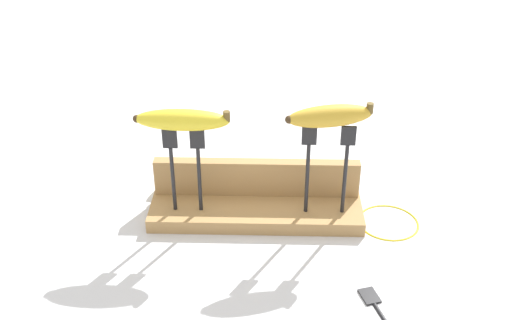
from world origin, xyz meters
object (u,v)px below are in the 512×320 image
(fork_stand_right, at_px, (327,162))
(banana_raised_right, at_px, (330,116))
(fork_stand_left, at_px, (185,163))
(banana_raised_left, at_px, (182,120))
(fork_fallen_near, at_px, (382,314))
(banana_chunk_near, at_px, (174,182))
(wire_coil, at_px, (388,222))

(fork_stand_right, height_order, banana_raised_right, banana_raised_right)
(fork_stand_left, height_order, banana_raised_left, banana_raised_left)
(banana_raised_left, height_order, fork_fallen_near, banana_raised_left)
(fork_stand_right, bearing_deg, banana_raised_left, 180.00)
(banana_raised_right, xyz_separation_m, fork_fallen_near, (0.07, -0.24, -0.22))
(fork_stand_left, bearing_deg, banana_raised_left, 178.41)
(banana_chunk_near, bearing_deg, wire_coil, -13.49)
(wire_coil, bearing_deg, fork_stand_right, -178.43)
(banana_raised_right, distance_m, fork_fallen_near, 0.33)
(fork_stand_left, relative_size, wire_coil, 1.47)
(fork_stand_right, xyz_separation_m, fork_fallen_near, (0.07, -0.24, -0.13))
(fork_stand_right, xyz_separation_m, banana_raised_right, (-0.00, -0.00, 0.09))
(fork_fallen_near, distance_m, banana_chunk_near, 0.50)
(banana_raised_left, xyz_separation_m, banana_chunk_near, (-0.04, 0.10, -0.19))
(fork_stand_left, distance_m, fork_stand_right, 0.25)
(fork_stand_left, xyz_separation_m, wire_coil, (0.37, 0.00, -0.12))
(fork_stand_left, distance_m, banana_raised_right, 0.27)
(banana_raised_right, xyz_separation_m, banana_chunk_near, (-0.29, 0.10, -0.20))
(fork_stand_left, distance_m, wire_coil, 0.39)
(fork_stand_left, relative_size, fork_stand_right, 0.94)
(fork_stand_left, distance_m, banana_chunk_near, 0.15)
(fork_stand_left, xyz_separation_m, banana_raised_left, (-0.00, 0.00, 0.08))
(banana_raised_right, distance_m, wire_coil, 0.25)
(banana_chunk_near, bearing_deg, fork_fallen_near, -42.89)
(banana_raised_left, bearing_deg, fork_stand_left, -1.59)
(banana_raised_left, bearing_deg, banana_chunk_near, 112.00)
(fork_stand_left, height_order, fork_stand_right, fork_stand_right)
(fork_stand_right, relative_size, wire_coil, 1.56)
(banana_raised_left, bearing_deg, fork_stand_right, -0.00)
(fork_fallen_near, height_order, wire_coil, fork_fallen_near)
(banana_raised_left, relative_size, banana_chunk_near, 2.77)
(banana_raised_right, relative_size, wire_coil, 1.37)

